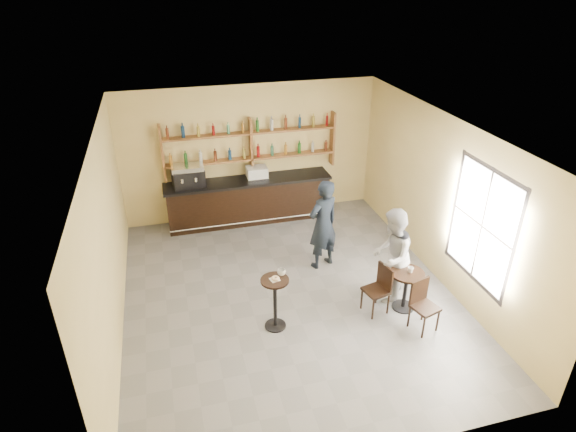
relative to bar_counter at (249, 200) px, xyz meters
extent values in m
plane|color=slate|center=(0.14, -3.15, -0.53)|extent=(7.00, 7.00, 0.00)
plane|color=white|center=(0.14, -3.15, 2.67)|extent=(7.00, 7.00, 0.00)
plane|color=#DFC67F|center=(0.14, 0.35, 1.07)|extent=(7.00, 0.00, 7.00)
plane|color=#DFC67F|center=(0.14, -6.65, 1.07)|extent=(7.00, 0.00, 7.00)
plane|color=#DFC67F|center=(-2.86, -3.15, 1.07)|extent=(0.00, 7.00, 7.00)
plane|color=#DFC67F|center=(3.14, -3.15, 1.07)|extent=(0.00, 7.00, 7.00)
plane|color=white|center=(3.14, -4.35, 1.17)|extent=(0.00, 2.00, 2.00)
cube|color=white|center=(-0.31, -3.95, 0.45)|extent=(0.18, 0.18, 0.00)
torus|color=tan|center=(-0.30, -3.96, 0.48)|extent=(0.17, 0.17, 0.05)
imported|color=white|center=(-0.17, -3.85, 0.50)|extent=(0.15, 0.15, 0.11)
imported|color=black|center=(1.07, -2.34, 0.42)|extent=(0.81, 0.67, 1.90)
imported|color=white|center=(2.10, -4.05, 0.28)|extent=(0.13, 0.13, 0.10)
imported|color=#96969B|center=(1.91, -3.67, 0.37)|extent=(1.07, 1.11, 1.81)
camera|label=1|loc=(-1.78, -10.24, 5.03)|focal=30.00mm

